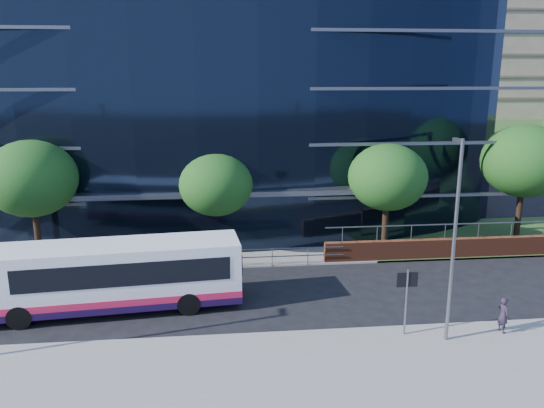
{
  "coord_description": "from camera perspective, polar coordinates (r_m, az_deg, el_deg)",
  "views": [
    {
      "loc": [
        -2.87,
        -20.57,
        10.45
      ],
      "look_at": [
        0.1,
        8.0,
        3.35
      ],
      "focal_mm": 35.0,
      "sensor_mm": 36.0,
      "label": 1
    }
  ],
  "objects": [
    {
      "name": "yellow_line_inner",
      "position": [
        22.68,
        2.07,
        -13.55
      ],
      "size": [
        80.0,
        0.08,
        0.01
      ],
      "primitive_type": "cube",
      "color": "gold",
      "rests_on": "ground"
    },
    {
      "name": "far_forecourt",
      "position": [
        33.39,
        -11.04,
        -4.54
      ],
      "size": [
        50.0,
        8.0,
        0.1
      ],
      "primitive_type": "cube",
      "color": "gray",
      "rests_on": "ground"
    },
    {
      "name": "ground",
      "position": [
        23.25,
        1.85,
        -12.83
      ],
      "size": [
        200.0,
        200.0,
        0.0
      ],
      "primitive_type": "plane",
      "color": "black",
      "rests_on": "ground"
    },
    {
      "name": "pavement_near",
      "position": [
        18.93,
        4.0,
        -19.39
      ],
      "size": [
        80.0,
        8.0,
        0.15
      ],
      "primitive_type": "cube",
      "color": "gray",
      "rests_on": "ground"
    },
    {
      "name": "guard_railings",
      "position": [
        29.65,
        -15.63,
        -5.6
      ],
      "size": [
        24.0,
        0.05,
        1.1
      ],
      "color": "slate",
      "rests_on": "ground"
    },
    {
      "name": "tree_dist_e",
      "position": [
        66.53,
        18.11,
        8.1
      ],
      "size": [
        4.62,
        4.62,
        6.51
      ],
      "color": "black",
      "rests_on": "ground"
    },
    {
      "name": "yellow_line_outer",
      "position": [
        22.55,
        2.13,
        -13.72
      ],
      "size": [
        80.0,
        0.08,
        0.01
      ],
      "primitive_type": "cube",
      "color": "gold",
      "rests_on": "ground"
    },
    {
      "name": "street_sign",
      "position": [
        21.99,
        14.3,
        -8.75
      ],
      "size": [
        0.85,
        0.09,
        2.8
      ],
      "color": "slate",
      "rests_on": "pavement_near"
    },
    {
      "name": "tree_far_c",
      "position": [
        31.73,
        12.32,
        2.82
      ],
      "size": [
        4.62,
        4.62,
        6.51
      ],
      "color": "black",
      "rests_on": "ground"
    },
    {
      "name": "tree_far_b",
      "position": [
        30.72,
        -6.05,
        2.08
      ],
      "size": [
        4.29,
        4.29,
        6.05
      ],
      "color": "black",
      "rests_on": "ground"
    },
    {
      "name": "pedestrian",
      "position": [
        23.93,
        23.61,
        -10.87
      ],
      "size": [
        0.47,
        0.61,
        1.5
      ],
      "primitive_type": "imported",
      "rotation": [
        0.0,
        0.0,
        1.78
      ],
      "color": "#282030",
      "rests_on": "pavement_near"
    },
    {
      "name": "glass_office",
      "position": [
        41.51,
        -7.6,
        10.37
      ],
      "size": [
        44.0,
        23.1,
        16.0
      ],
      "color": "black",
      "rests_on": "ground"
    },
    {
      "name": "apartment_block",
      "position": [
        85.25,
        18.77,
        13.61
      ],
      "size": [
        60.0,
        42.0,
        30.0
      ],
      "color": "#2D511E",
      "rests_on": "ground"
    },
    {
      "name": "streetlight_east",
      "position": [
        21.29,
        19.01,
        -3.29
      ],
      "size": [
        0.15,
        0.77,
        8.0
      ],
      "color": "slate",
      "rests_on": "pavement_near"
    },
    {
      "name": "tree_far_d",
      "position": [
        36.31,
        25.54,
        4.19
      ],
      "size": [
        5.28,
        5.28,
        7.44
      ],
      "color": "black",
      "rests_on": "ground"
    },
    {
      "name": "tree_far_a",
      "position": [
        31.76,
        -24.44,
        2.49
      ],
      "size": [
        4.95,
        4.95,
        6.98
      ],
      "color": "black",
      "rests_on": "ground"
    },
    {
      "name": "city_bus",
      "position": [
        24.97,
        -16.59,
        -7.38
      ],
      "size": [
        11.64,
        3.66,
        3.1
      ],
      "rotation": [
        0.0,
        0.0,
        0.09
      ],
      "color": "white",
      "rests_on": "ground"
    },
    {
      "name": "kerb",
      "position": [
        22.34,
        2.2,
        -13.79
      ],
      "size": [
        80.0,
        0.25,
        0.16
      ],
      "primitive_type": "cube",
      "color": "gray",
      "rests_on": "ground"
    }
  ]
}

